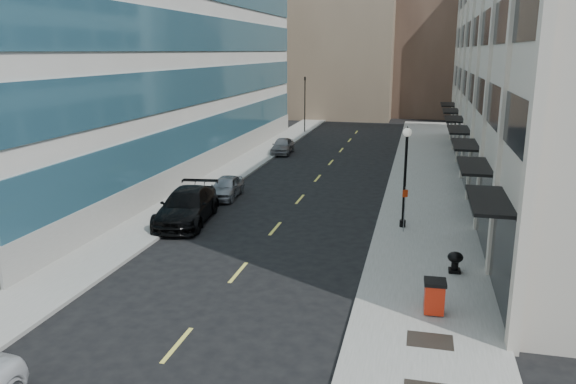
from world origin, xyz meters
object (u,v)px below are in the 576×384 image
at_px(car_grey_sedan, 283,146).
at_px(sign_post, 405,203).
at_px(car_silver_sedan, 226,187).
at_px(trash_bin, 434,296).
at_px(urn_planter, 455,260).
at_px(car_black_pickup, 187,206).
at_px(traffic_signal, 305,80).
at_px(lamppost, 405,168).

xyz_separation_m(car_grey_sedan, sign_post, (11.20, -20.43, 0.93)).
height_order(car_silver_sedan, trash_bin, trash_bin).
bearing_deg(car_silver_sedan, urn_planter, -39.62).
bearing_deg(urn_planter, car_grey_sedan, 117.91).
relative_size(car_grey_sedan, urn_planter, 4.77).
xyz_separation_m(car_black_pickup, car_grey_sedan, (0.00, 21.00, -0.18)).
relative_size(car_silver_sedan, urn_planter, 4.59).
distance_m(traffic_signal, urn_planter, 41.13).
distance_m(car_silver_sedan, lamppost, 11.83).
relative_size(car_black_pickup, lamppost, 1.17).
bearing_deg(car_grey_sedan, lamppost, -63.81).
relative_size(trash_bin, urn_planter, 1.39).
relative_size(sign_post, urn_planter, 2.65).
xyz_separation_m(traffic_signal, car_silver_sedan, (0.98, -28.66, -5.05)).
relative_size(car_silver_sedan, car_grey_sedan, 0.96).
distance_m(lamppost, urn_planter, 6.59).
height_order(car_silver_sedan, car_grey_sedan, car_grey_sedan).
height_order(car_grey_sedan, urn_planter, car_grey_sedan).
distance_m(trash_bin, sign_post, 8.96).
distance_m(car_black_pickup, lamppost, 11.45).
xyz_separation_m(car_black_pickup, urn_planter, (13.40, -4.30, -0.20)).
distance_m(traffic_signal, car_grey_sedan, 13.95).
height_order(car_grey_sedan, trash_bin, car_grey_sedan).
xyz_separation_m(traffic_signal, car_black_pickup, (0.70, -34.00, -4.84)).
xyz_separation_m(trash_bin, urn_planter, (0.88, 3.94, -0.12)).
bearing_deg(car_silver_sedan, sign_post, -26.87).
height_order(lamppost, urn_planter, lamppost).
distance_m(traffic_signal, car_silver_sedan, 29.12).
height_order(car_grey_sedan, lamppost, lamppost).
bearing_deg(traffic_signal, urn_planter, -69.79).
bearing_deg(car_grey_sedan, urn_planter, -65.44).
distance_m(car_black_pickup, sign_post, 11.24).
distance_m(car_silver_sedan, urn_planter, 16.28).
bearing_deg(traffic_signal, lamppost, -70.08).
xyz_separation_m(traffic_signal, lamppost, (11.83, -32.64, -2.54)).
xyz_separation_m(trash_bin, lamppost, (-1.39, 9.60, 2.38)).
bearing_deg(urn_planter, sign_post, 114.28).
distance_m(sign_post, urn_planter, 5.43).
bearing_deg(sign_post, car_silver_sedan, 132.40).
distance_m(car_black_pickup, car_silver_sedan, 5.35).
xyz_separation_m(traffic_signal, trash_bin, (13.22, -42.25, -4.93)).
distance_m(traffic_signal, trash_bin, 44.54).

